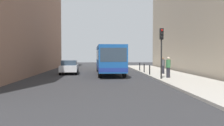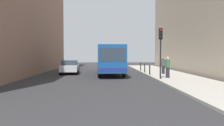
{
  "view_description": "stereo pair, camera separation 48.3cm",
  "coord_description": "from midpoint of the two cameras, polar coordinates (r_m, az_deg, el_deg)",
  "views": [
    {
      "loc": [
        -1.54,
        -22.17,
        2.17
      ],
      "look_at": [
        -0.23,
        1.69,
        1.27
      ],
      "focal_mm": 38.64,
      "sensor_mm": 36.0,
      "label": 1
    },
    {
      "loc": [
        -1.06,
        -22.19,
        2.17
      ],
      "look_at": [
        -0.23,
        1.69,
        1.27
      ],
      "focal_mm": 38.64,
      "sensor_mm": 36.0,
      "label": 2
    }
  ],
  "objects": [
    {
      "name": "sidewalk",
      "position": [
        23.26,
        13.62,
        -3.07
      ],
      "size": [
        4.4,
        40.0,
        0.15
      ],
      "primitive_type": "cube",
      "color": "#ADA89E",
      "rests_on": "ground"
    },
    {
      "name": "ground_plane",
      "position": [
        22.32,
        0.2,
        -3.42
      ],
      "size": [
        80.0,
        80.0,
        0.0
      ],
      "primitive_type": "plane",
      "color": "#2D2D30"
    },
    {
      "name": "pedestrian_near_signal",
      "position": [
        21.02,
        12.53,
        -0.99
      ],
      "size": [
        0.38,
        0.38,
        1.77
      ],
      "rotation": [
        0.0,
        0.0,
        5.51
      ],
      "color": "#26262D",
      "rests_on": "sidewalk"
    },
    {
      "name": "pedestrian_mid_sidewalk",
      "position": [
        25.15,
        11.42,
        -0.59
      ],
      "size": [
        0.38,
        0.38,
        1.67
      ],
      "rotation": [
        0.0,
        0.0,
        2.71
      ],
      "color": "#26262D",
      "rests_on": "sidewalk"
    },
    {
      "name": "traffic_light",
      "position": [
        19.95,
        10.95,
        4.51
      ],
      "size": [
        0.28,
        0.33,
        4.1
      ],
      "color": "black",
      "rests_on": "sidewalk"
    },
    {
      "name": "bollard_mid",
      "position": [
        26.68,
        7.11,
        -1.18
      ],
      "size": [
        0.11,
        0.11,
        0.95
      ],
      "primitive_type": "cylinder",
      "color": "black",
      "rests_on": "sidewalk"
    },
    {
      "name": "bollard_far",
      "position": [
        29.51,
        6.11,
        -0.86
      ],
      "size": [
        0.11,
        0.11,
        0.95
      ],
      "primitive_type": "cylinder",
      "color": "black",
      "rests_on": "sidewalk"
    },
    {
      "name": "bollard_near",
      "position": [
        23.87,
        8.34,
        -1.58
      ],
      "size": [
        0.11,
        0.11,
        0.95
      ],
      "primitive_type": "cylinder",
      "color": "black",
      "rests_on": "sidewalk"
    },
    {
      "name": "car_beside_bus",
      "position": [
        26.78,
        -10.57,
        -0.85
      ],
      "size": [
        2.03,
        4.48,
        1.48
      ],
      "rotation": [
        0.0,
        0.0,
        3.19
      ],
      "color": "silver",
      "rests_on": "ground"
    },
    {
      "name": "bus",
      "position": [
        25.99,
        -1.25,
        1.18
      ],
      "size": [
        2.8,
        11.08,
        3.0
      ],
      "rotation": [
        0.0,
        0.0,
        3.17
      ],
      "color": "#19519E",
      "rests_on": "ground"
    }
  ]
}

